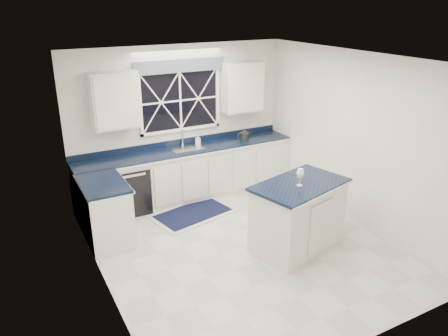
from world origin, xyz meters
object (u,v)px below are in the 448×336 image
island (298,215)px  dishwasher (129,188)px  soap_bottle (198,140)px  wine_glass (300,174)px  faucet (183,137)px  kettle (244,135)px

island → dishwasher: bearing=113.2°
island → soap_bottle: soap_bottle is taller
dishwasher → wine_glass: 3.03m
faucet → soap_bottle: 0.27m
dishwasher → soap_bottle: size_ratio=4.26×
kettle → soap_bottle: (-0.91, 0.11, 0.01)m
faucet → wine_glass: size_ratio=1.24×
dishwasher → kettle: (2.26, -0.01, 0.62)m
kettle → wine_glass: (-0.52, -2.36, 0.15)m
wine_glass → dishwasher: bearing=126.2°
faucet → kettle: size_ratio=1.12×
faucet → soap_bottle: bearing=-19.9°
wine_glass → faucet: bearing=103.9°
kettle → wine_glass: wine_glass is taller
dishwasher → faucet: 1.31m
soap_bottle → dishwasher: bearing=-175.6°
faucet → kettle: faucet is taller
island → kettle: size_ratio=5.61×
dishwasher → island: island is taller
dishwasher → wine_glass: (1.73, -2.37, 0.77)m
island → wine_glass: size_ratio=6.21×
wine_glass → soap_bottle: 2.51m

